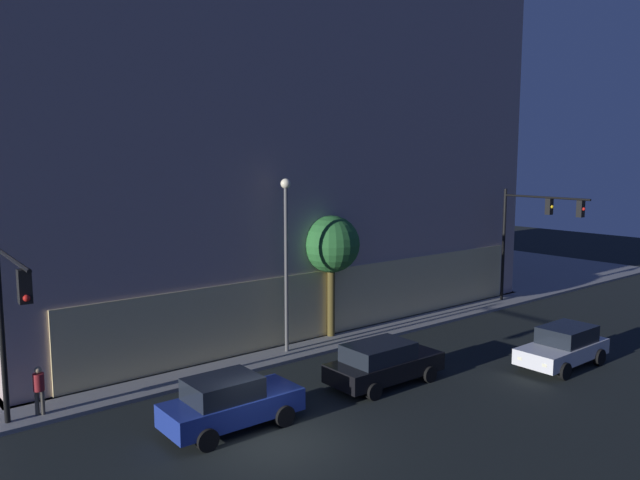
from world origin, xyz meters
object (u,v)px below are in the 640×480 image
(car_white, at_px, (564,346))
(traffic_light_far_corner, at_px, (533,223))
(modern_building, at_px, (226,122))
(traffic_light_near_corner, at_px, (9,307))
(sidewalk_tree, at_px, (331,245))
(car_black, at_px, (383,363))
(street_lamp_sidewalk, at_px, (286,244))
(pedestrian_waiting, at_px, (39,386))
(car_blue, at_px, (230,402))

(car_white, bearing_deg, traffic_light_far_corner, 39.96)
(modern_building, bearing_deg, traffic_light_far_corner, -46.79)
(traffic_light_near_corner, distance_m, sidewalk_tree, 14.93)
(traffic_light_far_corner, xyz_separation_m, car_white, (-7.88, -6.61, -4.13))
(car_black, xyz_separation_m, car_white, (7.39, -3.24, 0.01))
(street_lamp_sidewalk, height_order, pedestrian_waiting, street_lamp_sidewalk)
(sidewalk_tree, bearing_deg, traffic_light_near_corner, -169.59)
(car_blue, distance_m, car_black, 6.67)
(modern_building, bearing_deg, traffic_light_near_corner, -139.08)
(traffic_light_far_corner, height_order, car_blue, traffic_light_far_corner)
(traffic_light_far_corner, height_order, pedestrian_waiting, traffic_light_far_corner)
(car_blue, bearing_deg, traffic_light_far_corner, 8.19)
(modern_building, height_order, car_blue, modern_building)
(car_blue, bearing_deg, car_white, -13.78)
(traffic_light_near_corner, height_order, sidewalk_tree, traffic_light_near_corner)
(car_blue, bearing_deg, sidewalk_tree, 32.45)
(car_black, bearing_deg, traffic_light_far_corner, 12.44)
(sidewalk_tree, relative_size, pedestrian_waiting, 3.52)
(car_black, bearing_deg, car_blue, 178.19)
(modern_building, relative_size, car_white, 6.68)
(traffic_light_near_corner, xyz_separation_m, street_lamp_sidewalk, (11.58, 2.06, 0.69))
(modern_building, distance_m, traffic_light_near_corner, 21.21)
(modern_building, xyz_separation_m, traffic_light_far_corner, (12.32, -13.12, -5.87))
(modern_building, distance_m, sidewalk_tree, 12.27)
(car_blue, relative_size, car_black, 0.95)
(traffic_light_far_corner, bearing_deg, street_lamp_sidewalk, 172.99)
(sidewalk_tree, distance_m, car_white, 11.11)
(modern_building, relative_size, traffic_light_near_corner, 4.97)
(car_blue, height_order, car_black, car_blue)
(street_lamp_sidewalk, height_order, sidewalk_tree, street_lamp_sidewalk)
(street_lamp_sidewalk, distance_m, car_blue, 8.86)
(traffic_light_near_corner, bearing_deg, modern_building, 40.92)
(street_lamp_sidewalk, bearing_deg, car_white, -46.62)
(traffic_light_near_corner, bearing_deg, car_blue, -28.58)
(modern_building, xyz_separation_m, car_black, (-2.95, -16.48, -10.00))
(traffic_light_near_corner, xyz_separation_m, traffic_light_far_corner, (27.56, 0.10, 0.70))
(traffic_light_near_corner, bearing_deg, car_black, -14.91)
(modern_building, bearing_deg, sidewalk_tree, -93.05)
(pedestrian_waiting, distance_m, car_black, 12.23)
(street_lamp_sidewalk, relative_size, car_white, 1.70)
(modern_building, bearing_deg, car_black, -100.15)
(traffic_light_near_corner, distance_m, street_lamp_sidewalk, 11.78)
(modern_building, xyz_separation_m, sidewalk_tree, (-0.56, -10.52, -6.29))
(street_lamp_sidewalk, bearing_deg, car_blue, -139.29)
(traffic_light_far_corner, bearing_deg, traffic_light_near_corner, -179.80)
(traffic_light_far_corner, bearing_deg, modern_building, 133.21)
(street_lamp_sidewalk, relative_size, pedestrian_waiting, 4.61)
(traffic_light_near_corner, xyz_separation_m, car_black, (12.29, -3.27, -3.43))
(street_lamp_sidewalk, xyz_separation_m, pedestrian_waiting, (-10.49, -0.44, -3.85))
(traffic_light_near_corner, xyz_separation_m, car_blue, (5.62, -3.06, -3.39))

